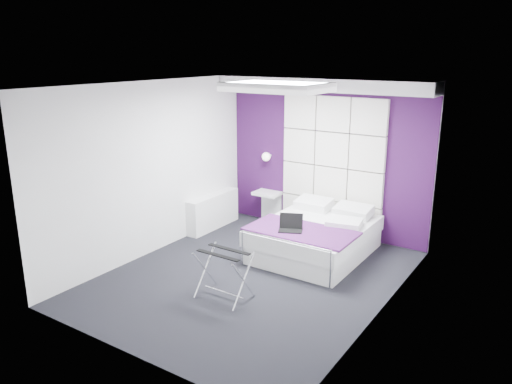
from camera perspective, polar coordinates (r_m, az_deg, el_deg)
floor at (r=6.98m, az=-0.45°, el=-9.68°), size 4.40×4.40×0.00m
ceiling at (r=6.31m, az=-0.50°, el=12.15°), size 4.40×4.40×0.00m
wall_back at (r=8.39m, az=7.92°, el=3.95°), size 3.60×0.00×3.60m
wall_left at (r=7.64m, az=-11.78°, el=2.60°), size 0.00×4.40×4.40m
wall_right at (r=5.76m, az=14.59°, el=-1.91°), size 0.00×4.40×4.40m
accent_wall at (r=8.38m, az=7.89°, el=3.94°), size 3.58×0.02×2.58m
soffit at (r=8.01m, az=7.46°, el=12.08°), size 3.58×0.50×0.20m
headboard at (r=8.30m, az=8.64°, el=2.88°), size 1.80×0.08×2.30m
skylight at (r=6.82m, az=2.37°, el=11.99°), size 1.36×0.86×0.12m
wall_lamp at (r=8.78m, az=1.31°, el=4.09°), size 0.15×0.15×0.15m
radiator at (r=8.77m, az=-4.93°, el=-2.19°), size 0.22×1.20×0.60m
bed at (r=7.67m, az=6.77°, el=-5.12°), size 1.55×1.87×0.66m
nightstand at (r=8.89m, az=1.31°, el=-0.14°), size 0.46×0.36×0.05m
luggage_rack at (r=6.33m, az=-3.69°, el=-9.40°), size 0.62×0.46×0.62m
laptop at (r=7.18m, az=4.15°, el=-3.95°), size 0.33×0.24×0.24m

